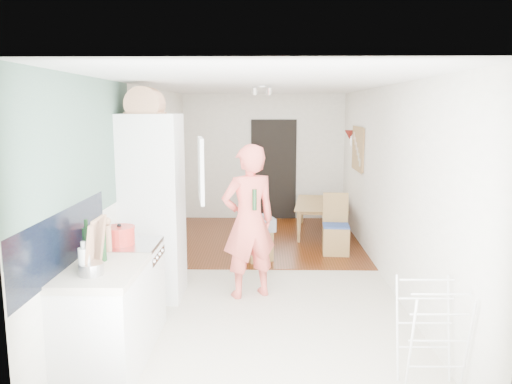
{
  "coord_description": "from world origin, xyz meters",
  "views": [
    {
      "loc": [
        0.04,
        -6.44,
        2.2
      ],
      "look_at": [
        -0.09,
        0.2,
        1.1
      ],
      "focal_mm": 35.0,
      "sensor_mm": 36.0,
      "label": 1
    }
  ],
  "objects_px": {
    "dining_table": "(323,220)",
    "dining_chair": "(336,225)",
    "person": "(249,208)",
    "drying_rack": "(431,337)",
    "stool": "(258,245)"
  },
  "relations": [
    {
      "from": "dining_table",
      "to": "dining_chair",
      "type": "relative_size",
      "value": 1.45
    },
    {
      "from": "person",
      "to": "drying_rack",
      "type": "height_order",
      "value": "person"
    },
    {
      "from": "dining_chair",
      "to": "stool",
      "type": "xyz_separation_m",
      "value": [
        -1.19,
        -0.33,
        -0.23
      ]
    },
    {
      "from": "person",
      "to": "stool",
      "type": "bearing_deg",
      "value": -117.04
    },
    {
      "from": "person",
      "to": "drying_rack",
      "type": "relative_size",
      "value": 2.47
    },
    {
      "from": "stool",
      "to": "dining_chair",
      "type": "bearing_deg",
      "value": 15.65
    },
    {
      "from": "dining_table",
      "to": "drying_rack",
      "type": "xyz_separation_m",
      "value": [
        0.28,
        -5.02,
        0.2
      ]
    },
    {
      "from": "dining_table",
      "to": "stool",
      "type": "distance_m",
      "value": 1.99
    },
    {
      "from": "stool",
      "to": "drying_rack",
      "type": "relative_size",
      "value": 0.54
    },
    {
      "from": "person",
      "to": "stool",
      "type": "height_order",
      "value": "person"
    },
    {
      "from": "dining_chair",
      "to": "stool",
      "type": "distance_m",
      "value": 1.25
    },
    {
      "from": "dining_table",
      "to": "dining_chair",
      "type": "distance_m",
      "value": 1.33
    },
    {
      "from": "dining_table",
      "to": "dining_chair",
      "type": "bearing_deg",
      "value": -171.43
    },
    {
      "from": "dining_chair",
      "to": "drying_rack",
      "type": "bearing_deg",
      "value": -82.7
    },
    {
      "from": "dining_chair",
      "to": "drying_rack",
      "type": "xyz_separation_m",
      "value": [
        0.23,
        -3.72,
        -0.03
      ]
    }
  ]
}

